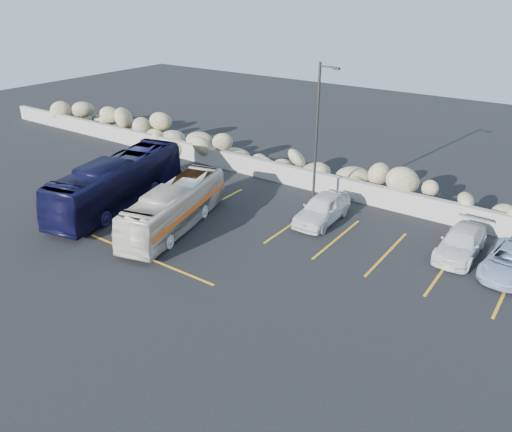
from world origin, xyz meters
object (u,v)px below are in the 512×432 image
Objects in this scene: vintage_bus at (175,207)px; car_d at (510,262)px; tour_coach at (118,182)px; car_c at (461,243)px; lamppost at (317,135)px; car_a at (322,209)px.

car_d is (15.04, 5.05, -0.56)m from vintage_bus.
car_c is at bearing 4.17° from tour_coach.
tour_coach is at bearing -147.89° from lamppost.
car_d is (9.20, 0.03, -0.16)m from car_a.
vintage_bus is at bearing -16.11° from tour_coach.
lamppost is 11.43m from tour_coach.
lamppost is at bearing 177.61° from car_d.
lamppost is at bearing 175.77° from car_c.
vintage_bus is at bearing -156.59° from car_c.
vintage_bus is 1.99× the size of car_d.
car_c is (12.85, 5.55, -0.53)m from vintage_bus.
tour_coach is 11.52m from car_a.
lamppost is 1.92× the size of car_c.
car_a is (10.48, 4.73, -0.65)m from tour_coach.
tour_coach is at bearing -162.64° from car_d.
lamppost is 1.95× the size of car_d.
lamppost is 8.95m from car_c.
lamppost is 11.03m from car_d.
tour_coach reaches higher than car_d.
lamppost is 3.91m from car_a.
vintage_bus is 1.90× the size of car_a.
tour_coach is (-9.36, -5.88, -2.91)m from lamppost.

